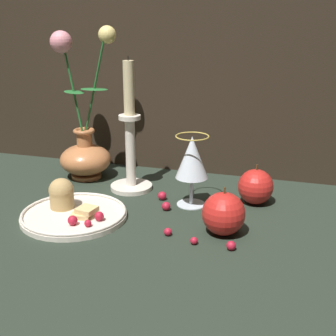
% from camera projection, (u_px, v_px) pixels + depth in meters
% --- Properties ---
extents(ground_plane, '(2.40, 2.40, 0.00)m').
position_uv_depth(ground_plane, '(129.00, 209.00, 1.01)').
color(ground_plane, '#232D23').
rests_on(ground_plane, ground).
extents(vase, '(0.16, 0.13, 0.38)m').
position_uv_depth(vase, '(84.00, 143.00, 1.18)').
color(vase, '#B77042').
rests_on(vase, ground_plane).
extents(plate_with_pastries, '(0.22, 0.22, 0.08)m').
position_uv_depth(plate_with_pastries, '(71.00, 210.00, 0.97)').
color(plate_with_pastries, silver).
rests_on(plate_with_pastries, ground_plane).
extents(wine_glass, '(0.07, 0.07, 0.16)m').
position_uv_depth(wine_glass, '(192.00, 160.00, 1.00)').
color(wine_glass, silver).
rests_on(wine_glass, ground_plane).
extents(candlestick, '(0.10, 0.10, 0.31)m').
position_uv_depth(candlestick, '(130.00, 146.00, 1.09)').
color(candlestick, silver).
rests_on(candlestick, ground_plane).
extents(apple_beside_vase, '(0.08, 0.08, 0.09)m').
position_uv_depth(apple_beside_vase, '(256.00, 187.00, 1.03)').
color(apple_beside_vase, red).
rests_on(apple_beside_vase, ground_plane).
extents(apple_near_glass, '(0.08, 0.08, 0.10)m').
position_uv_depth(apple_near_glass, '(224.00, 214.00, 0.89)').
color(apple_near_glass, red).
rests_on(apple_near_glass, ground_plane).
extents(berry_near_plate, '(0.02, 0.02, 0.02)m').
position_uv_depth(berry_near_plate, '(162.00, 196.00, 1.06)').
color(berry_near_plate, '#AD192D').
rests_on(berry_near_plate, ground_plane).
extents(berry_front_center, '(0.02, 0.02, 0.02)m').
position_uv_depth(berry_front_center, '(166.00, 206.00, 1.00)').
color(berry_front_center, '#AD192D').
rests_on(berry_front_center, ground_plane).
extents(berry_by_glass_stem, '(0.02, 0.02, 0.02)m').
position_uv_depth(berry_by_glass_stem, '(168.00, 232.00, 0.89)').
color(berry_by_glass_stem, '#AD192D').
rests_on(berry_by_glass_stem, ground_plane).
extents(berry_under_candlestick, '(0.01, 0.01, 0.01)m').
position_uv_depth(berry_under_candlestick, '(194.00, 241.00, 0.86)').
color(berry_under_candlestick, '#AD192D').
rests_on(berry_under_candlestick, ground_plane).
extents(berry_far_right, '(0.02, 0.02, 0.02)m').
position_uv_depth(berry_far_right, '(231.00, 246.00, 0.83)').
color(berry_far_right, '#AD192D').
rests_on(berry_far_right, ground_plane).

